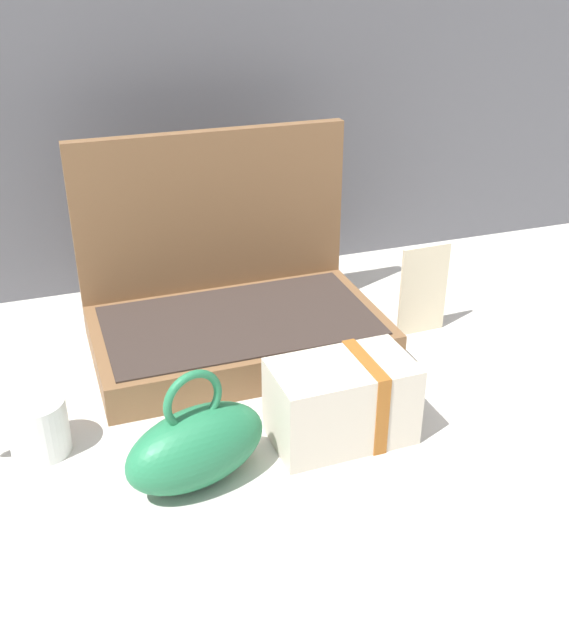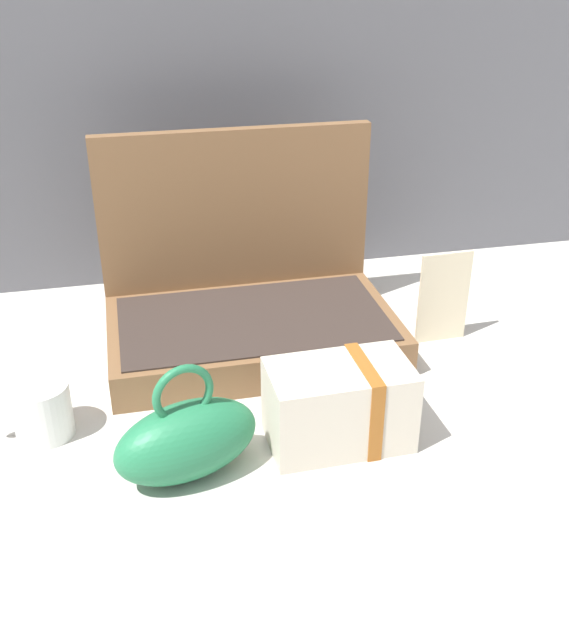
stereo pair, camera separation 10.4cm
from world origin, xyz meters
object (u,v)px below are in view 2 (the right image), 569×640
Objects in this scene: teal_pouch_handbag at (187,439)px; open_suitcase at (248,300)px; cream_toiletry_bag at (341,405)px; coffee_mug at (41,410)px; info_card_left at (444,297)px.

open_suitcase is at bearing 67.35° from teal_pouch_handbag.
cream_toiletry_bag is 1.72× the size of coffee_mug.
cream_toiletry_bag is 1.20× the size of info_card_left.
open_suitcase is at bearing 102.84° from cream_toiletry_bag.
teal_pouch_handbag is (-0.15, -0.36, -0.02)m from open_suitcase.
open_suitcase reaches higher than teal_pouch_handbag.
info_card_left reaches higher than cream_toiletry_bag.
open_suitcase is 2.23× the size of teal_pouch_handbag.
cream_toiletry_bag is at bearing -77.16° from open_suitcase.
open_suitcase is at bearing 164.06° from info_card_left.
info_card_left is (0.26, 0.25, 0.02)m from cream_toiletry_bag.
teal_pouch_handbag is 0.23m from cream_toiletry_bag.
info_card_left is at bearing -13.79° from open_suitcase.
coffee_mug is (-0.35, -0.22, -0.04)m from open_suitcase.
teal_pouch_handbag reaches higher than coffee_mug.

